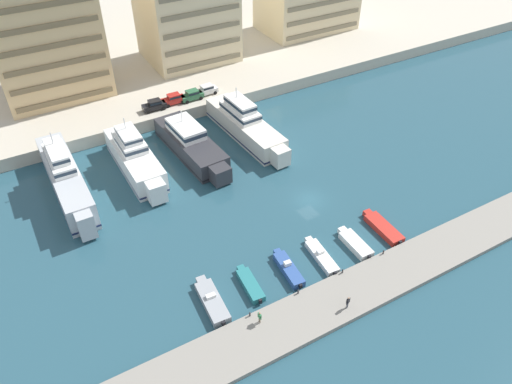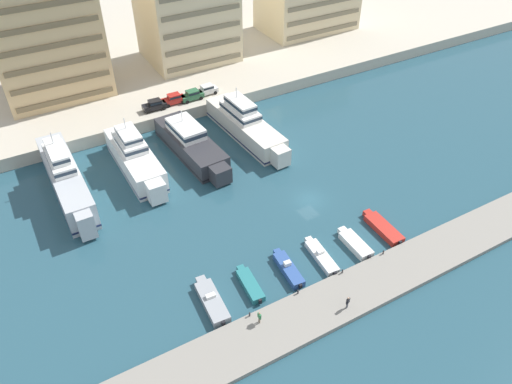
{
  "view_description": "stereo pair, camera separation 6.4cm",
  "coord_description": "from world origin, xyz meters",
  "px_view_note": "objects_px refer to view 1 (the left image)",
  "views": [
    {
      "loc": [
        -33.48,
        -43.5,
        46.1
      ],
      "look_at": [
        -7.3,
        2.64,
        2.5
      ],
      "focal_mm": 35.0,
      "sensor_mm": 36.0,
      "label": 1
    },
    {
      "loc": [
        -33.43,
        -43.53,
        46.1
      ],
      "look_at": [
        -7.3,
        2.64,
        2.5
      ],
      "focal_mm": 35.0,
      "sensor_mm": 36.0,
      "label": 2
    }
  ],
  "objects_px": {
    "motorboat_teal_left": "(250,285)",
    "car_green_mid_left": "(192,95)",
    "yacht_ivory_center_left": "(245,125)",
    "motorboat_white_center_left": "(321,256)",
    "car_white_center_left": "(206,89)",
    "pedestrian_near_edge": "(260,317)",
    "yacht_white_left": "(135,158)",
    "motorboat_red_center_right": "(383,228)",
    "pedestrian_mid_deck": "(348,302)",
    "yacht_charcoal_mid_left": "(191,144)",
    "car_black_far_left": "(154,105)",
    "yacht_silver_far_left": "(66,178)",
    "motorboat_white_center": "(355,244)",
    "motorboat_grey_far_left": "(212,301)",
    "motorboat_blue_mid_left": "(288,269)",
    "car_red_left": "(174,99)"
  },
  "relations": [
    {
      "from": "motorboat_teal_left",
      "to": "car_green_mid_left",
      "type": "bearing_deg",
      "value": 75.05
    },
    {
      "from": "yacht_charcoal_mid_left",
      "to": "pedestrian_near_edge",
      "type": "distance_m",
      "value": 34.56
    },
    {
      "from": "motorboat_white_center",
      "to": "pedestrian_near_edge",
      "type": "xyz_separation_m",
      "value": [
        -16.69,
        -4.49,
        1.13
      ]
    },
    {
      "from": "yacht_charcoal_mid_left",
      "to": "motorboat_grey_far_left",
      "type": "distance_m",
      "value": 30.4
    },
    {
      "from": "yacht_charcoal_mid_left",
      "to": "motorboat_grey_far_left",
      "type": "height_order",
      "value": "yacht_charcoal_mid_left"
    },
    {
      "from": "yacht_silver_far_left",
      "to": "motorboat_white_center",
      "type": "distance_m",
      "value": 41.24
    },
    {
      "from": "yacht_charcoal_mid_left",
      "to": "pedestrian_mid_deck",
      "type": "relative_size",
      "value": 11.33
    },
    {
      "from": "yacht_ivory_center_left",
      "to": "motorboat_teal_left",
      "type": "distance_m",
      "value": 32.74
    },
    {
      "from": "motorboat_teal_left",
      "to": "motorboat_blue_mid_left",
      "type": "height_order",
      "value": "motorboat_blue_mid_left"
    },
    {
      "from": "car_red_left",
      "to": "yacht_charcoal_mid_left",
      "type": "bearing_deg",
      "value": -100.5
    },
    {
      "from": "yacht_silver_far_left",
      "to": "yacht_charcoal_mid_left",
      "type": "xyz_separation_m",
      "value": [
        19.49,
        0.39,
        -0.76
      ]
    },
    {
      "from": "motorboat_teal_left",
      "to": "car_red_left",
      "type": "bearing_deg",
      "value": 79.64
    },
    {
      "from": "yacht_charcoal_mid_left",
      "to": "car_black_far_left",
      "type": "distance_m",
      "value": 12.45
    },
    {
      "from": "car_green_mid_left",
      "to": "motorboat_grey_far_left",
      "type": "bearing_deg",
      "value": -111.25
    },
    {
      "from": "motorboat_white_center_left",
      "to": "pedestrian_mid_deck",
      "type": "height_order",
      "value": "pedestrian_mid_deck"
    },
    {
      "from": "car_green_mid_left",
      "to": "pedestrian_mid_deck",
      "type": "bearing_deg",
      "value": -93.64
    },
    {
      "from": "motorboat_red_center_right",
      "to": "pedestrian_mid_deck",
      "type": "height_order",
      "value": "pedestrian_mid_deck"
    },
    {
      "from": "car_green_mid_left",
      "to": "car_white_center_left",
      "type": "xyz_separation_m",
      "value": [
        3.11,
        0.55,
        0.0
      ]
    },
    {
      "from": "yacht_white_left",
      "to": "motorboat_white_center",
      "type": "distance_m",
      "value": 35.08
    },
    {
      "from": "car_black_far_left",
      "to": "pedestrian_mid_deck",
      "type": "relative_size",
      "value": 2.36
    },
    {
      "from": "yacht_ivory_center_left",
      "to": "motorboat_white_center_left",
      "type": "height_order",
      "value": "yacht_ivory_center_left"
    },
    {
      "from": "yacht_white_left",
      "to": "motorboat_white_center",
      "type": "xyz_separation_m",
      "value": [
        18.91,
        -29.49,
        -1.88
      ]
    },
    {
      "from": "yacht_white_left",
      "to": "pedestrian_mid_deck",
      "type": "relative_size",
      "value": 10.71
    },
    {
      "from": "car_white_center_left",
      "to": "pedestrian_near_edge",
      "type": "distance_m",
      "value": 49.34
    },
    {
      "from": "yacht_charcoal_mid_left",
      "to": "car_green_mid_left",
      "type": "xyz_separation_m",
      "value": [
        5.73,
        12.32,
        1.32
      ]
    },
    {
      "from": "yacht_ivory_center_left",
      "to": "motorboat_white_center_left",
      "type": "distance_m",
      "value": 29.85
    },
    {
      "from": "motorboat_teal_left",
      "to": "car_white_center_left",
      "type": "xyz_separation_m",
      "value": [
        14.04,
        41.48,
        2.81
      ]
    },
    {
      "from": "motorboat_white_center_left",
      "to": "car_green_mid_left",
      "type": "relative_size",
      "value": 1.66
    },
    {
      "from": "motorboat_teal_left",
      "to": "car_black_far_left",
      "type": "distance_m",
      "value": 41.19
    },
    {
      "from": "motorboat_grey_far_left",
      "to": "motorboat_white_center_left",
      "type": "relative_size",
      "value": 1.07
    },
    {
      "from": "yacht_ivory_center_left",
      "to": "car_white_center_left",
      "type": "height_order",
      "value": "yacht_ivory_center_left"
    },
    {
      "from": "yacht_silver_far_left",
      "to": "motorboat_white_center_left",
      "type": "bearing_deg",
      "value": -49.69
    },
    {
      "from": "yacht_white_left",
      "to": "yacht_silver_far_left",
      "type": "bearing_deg",
      "value": -177.18
    },
    {
      "from": "yacht_white_left",
      "to": "motorboat_white_center_left",
      "type": "height_order",
      "value": "yacht_white_left"
    },
    {
      "from": "yacht_white_left",
      "to": "motorboat_red_center_right",
      "type": "xyz_separation_m",
      "value": [
        24.0,
        -28.95,
        -1.9
      ]
    },
    {
      "from": "yacht_charcoal_mid_left",
      "to": "pedestrian_near_edge",
      "type": "height_order",
      "value": "yacht_charcoal_mid_left"
    },
    {
      "from": "motorboat_grey_far_left",
      "to": "motorboat_teal_left",
      "type": "relative_size",
      "value": 1.23
    },
    {
      "from": "motorboat_grey_far_left",
      "to": "car_white_center_left",
      "type": "xyz_separation_m",
      "value": [
        19.03,
        41.48,
        2.74
      ]
    },
    {
      "from": "yacht_ivory_center_left",
      "to": "motorboat_blue_mid_left",
      "type": "relative_size",
      "value": 3.27
    },
    {
      "from": "yacht_ivory_center_left",
      "to": "car_red_left",
      "type": "distance_m",
      "value": 14.5
    },
    {
      "from": "car_red_left",
      "to": "motorboat_red_center_right",
      "type": "bearing_deg",
      "value": -73.19
    },
    {
      "from": "yacht_silver_far_left",
      "to": "motorboat_white_center",
      "type": "relative_size",
      "value": 3.68
    },
    {
      "from": "motorboat_white_center_left",
      "to": "pedestrian_near_edge",
      "type": "height_order",
      "value": "pedestrian_near_edge"
    },
    {
      "from": "motorboat_white_center_left",
      "to": "car_green_mid_left",
      "type": "bearing_deg",
      "value": 88.66
    },
    {
      "from": "yacht_white_left",
      "to": "yacht_ivory_center_left",
      "type": "relative_size",
      "value": 0.87
    },
    {
      "from": "car_green_mid_left",
      "to": "pedestrian_mid_deck",
      "type": "distance_m",
      "value": 49.43
    },
    {
      "from": "motorboat_white_center_left",
      "to": "motorboat_teal_left",
      "type": "bearing_deg",
      "value": 177.77
    },
    {
      "from": "motorboat_teal_left",
      "to": "motorboat_blue_mid_left",
      "type": "xyz_separation_m",
      "value": [
        5.21,
        -0.17,
        0.07
      ]
    },
    {
      "from": "yacht_charcoal_mid_left",
      "to": "pedestrian_mid_deck",
      "type": "distance_m",
      "value": 37.07
    },
    {
      "from": "motorboat_teal_left",
      "to": "pedestrian_near_edge",
      "type": "relative_size",
      "value": 3.62
    }
  ]
}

